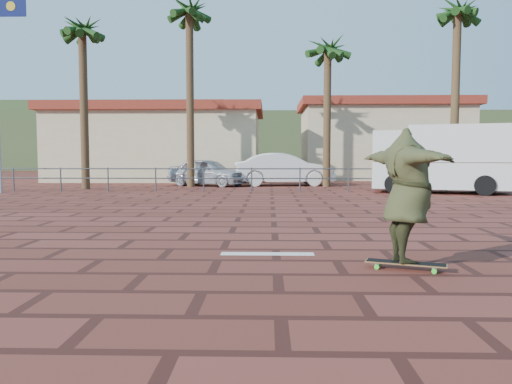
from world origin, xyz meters
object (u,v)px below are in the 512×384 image
longboard (406,264)px  car_white (283,169)px  car_silver (207,172)px  skateboarder (407,196)px  campervan (442,158)px

longboard → car_white: 18.52m
car_silver → skateboarder: bearing=-139.8°
longboard → car_silver: 18.84m
campervan → car_white: bearing=158.6°
skateboarder → car_white: bearing=-9.6°
longboard → car_silver: (-4.83, 18.20, 0.60)m
skateboarder → car_silver: size_ratio=0.53×
skateboarder → longboard: bearing=122.2°
campervan → car_white: 7.83m
longboard → car_white: car_white is taller
longboard → car_silver: size_ratio=0.26×
longboard → skateboarder: bearing=64.7°
skateboarder → campervan: 14.63m
skateboarder → campervan: bearing=-33.3°
longboard → skateboarder: size_ratio=0.49×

